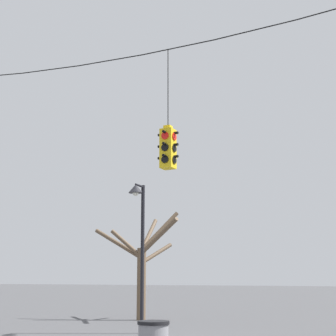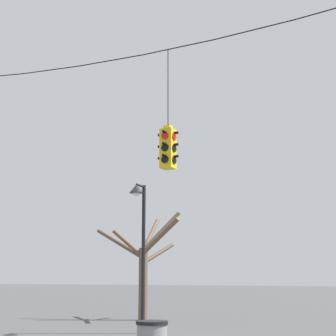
# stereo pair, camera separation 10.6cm
# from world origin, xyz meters

# --- Properties ---
(span_wire) EXTENTS (14.93, 0.03, 0.48)m
(span_wire) POSITION_xyz_m (0.00, -0.17, 7.94)
(span_wire) COLOR black
(traffic_light_over_intersection) EXTENTS (0.58, 0.58, 3.31)m
(traffic_light_over_intersection) POSITION_xyz_m (-0.26, -0.17, 5.03)
(traffic_light_over_intersection) COLOR yellow
(street_lamp) EXTENTS (0.46, 0.79, 4.70)m
(street_lamp) POSITION_xyz_m (-2.63, 2.61, 3.43)
(street_lamp) COLOR black
(street_lamp) RESTS_ON ground_plane
(bare_tree) EXTENTS (4.30, 2.97, 4.53)m
(bare_tree) POSITION_xyz_m (-5.12, 7.52, 2.34)
(bare_tree) COLOR brown
(bare_tree) RESTS_ON ground_plane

